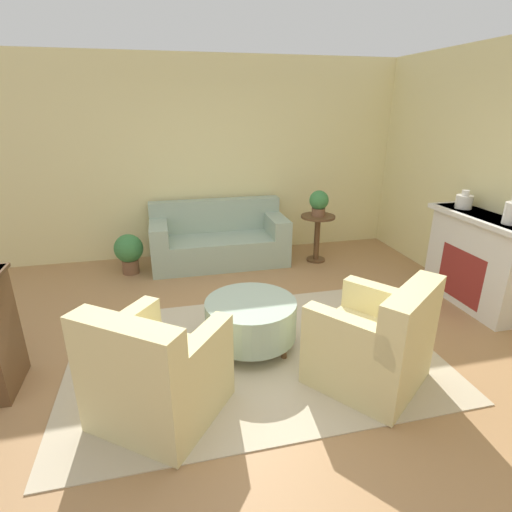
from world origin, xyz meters
TOP-DOWN VIEW (x-y plane):
  - ground_plane at (0.00, 0.00)m, footprint 16.00×16.00m
  - wall_back at (0.00, 2.89)m, footprint 9.66×0.12m
  - rug at (0.00, 0.00)m, footprint 3.26×2.15m
  - couch at (0.04, 2.40)m, footprint 1.89×0.84m
  - armchair_left at (-0.85, -0.59)m, footprint 1.11×1.11m
  - armchair_right at (0.85, -0.59)m, footprint 1.11×1.11m
  - ottoman_table at (-0.00, 0.13)m, footprint 0.84×0.84m
  - side_table at (1.42, 2.10)m, footprint 0.48×0.48m
  - fireplace at (2.63, 0.41)m, footprint 0.44×1.30m
  - vase_mantel_near at (2.61, 0.74)m, footprint 0.18×0.18m
  - potted_plant_on_side_table at (1.42, 2.10)m, footprint 0.27×0.27m
  - potted_plant_floor at (-1.20, 2.24)m, footprint 0.38×0.38m

SIDE VIEW (x-z plane):
  - ground_plane at x=0.00m, z-range 0.00..0.00m
  - rug at x=0.00m, z-range 0.00..0.01m
  - ottoman_table at x=0.00m, z-range 0.07..0.54m
  - potted_plant_floor at x=-1.20m, z-range 0.04..0.59m
  - couch at x=0.04m, z-range -0.11..0.75m
  - armchair_left at x=-0.85m, z-range -0.10..0.81m
  - armchair_right at x=0.85m, z-range -0.10..0.81m
  - side_table at x=1.42m, z-range 0.11..0.79m
  - fireplace at x=2.63m, z-range 0.03..1.07m
  - potted_plant_on_side_table at x=1.42m, z-range 0.70..1.05m
  - vase_mantel_near at x=2.61m, z-range 1.02..1.23m
  - wall_back at x=0.00m, z-range 0.00..2.80m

